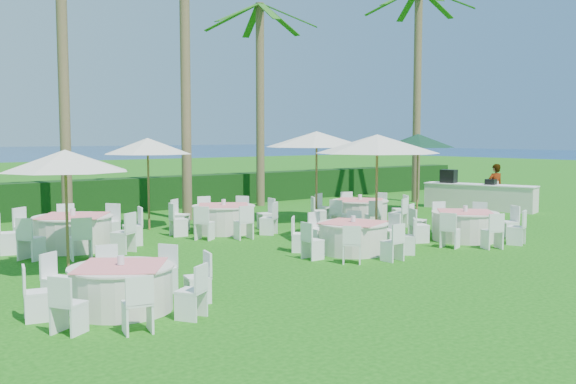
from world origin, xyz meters
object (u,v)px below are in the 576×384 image
object	(u,v)px
umbrella_a	(65,161)
umbrella_d	(317,139)
staff_person	(495,187)
banquet_table_c	(465,225)
banquet_table_f	(360,211)
umbrella_c	(148,146)
umbrella_green	(418,141)
banquet_table_e	(224,218)
buffet_table	(478,196)
banquet_table_d	(73,232)
umbrella_b	(377,144)
banquet_table_a	(121,287)
banquet_table_b	(353,237)

from	to	relation	value
umbrella_a	umbrella_d	size ratio (longest dim) A/B	0.77
staff_person	umbrella_d	bearing A→B (deg)	5.66
banquet_table_c	banquet_table_f	world-z (taller)	banquet_table_f
umbrella_c	umbrella_green	world-z (taller)	umbrella_green
banquet_table_c	banquet_table_f	distance (m)	3.87
banquet_table_e	buffet_table	world-z (taller)	buffet_table
umbrella_c	staff_person	bearing A→B (deg)	-14.55
banquet_table_c	banquet_table_d	distance (m)	9.83
banquet_table_d	staff_person	size ratio (longest dim) A/B	1.93
banquet_table_d	umbrella_c	world-z (taller)	umbrella_c
banquet_table_e	banquet_table_f	bearing A→B (deg)	-15.52
banquet_table_d	umbrella_a	distance (m)	3.37
banquet_table_e	umbrella_b	bearing A→B (deg)	-60.70
banquet_table_c	umbrella_c	size ratio (longest dim) A/B	1.10
banquet_table_a	banquet_table_d	bearing A→B (deg)	77.20
banquet_table_a	buffet_table	world-z (taller)	buffet_table
banquet_table_d	umbrella_b	world-z (taller)	umbrella_b
umbrella_d	staff_person	size ratio (longest dim) A/B	1.91
banquet_table_c	umbrella_d	world-z (taller)	umbrella_d
banquet_table_c	umbrella_c	world-z (taller)	umbrella_c
umbrella_a	umbrella_d	xyz separation A→B (m)	(8.89, 2.87, 0.38)
banquet_table_c	umbrella_d	distance (m)	5.66
banquet_table_c	staff_person	size ratio (longest dim) A/B	1.73
umbrella_green	banquet_table_d	bearing A→B (deg)	179.67
banquet_table_a	umbrella_green	world-z (taller)	umbrella_green
banquet_table_c	umbrella_green	world-z (taller)	umbrella_green
umbrella_a	umbrella_b	xyz separation A→B (m)	(7.49, -1.10, 0.28)
banquet_table_a	banquet_table_c	world-z (taller)	banquet_table_c
banquet_table_f	banquet_table_d	bearing A→B (deg)	172.72
banquet_table_a	umbrella_green	distance (m)	14.97
buffet_table	banquet_table_e	bearing A→B (deg)	174.52
banquet_table_d	umbrella_b	xyz separation A→B (m)	(6.44, -3.76, 2.08)
buffet_table	banquet_table_a	bearing A→B (deg)	-162.99
buffet_table	umbrella_a	bearing A→B (deg)	-173.74
banquet_table_d	umbrella_d	distance (m)	8.14
umbrella_green	staff_person	bearing A→B (deg)	-23.78
umbrella_green	umbrella_d	bearing A→B (deg)	176.33
banquet_table_c	banquet_table_f	bearing A→B (deg)	90.20
umbrella_b	umbrella_c	distance (m)	6.66
banquet_table_d	banquet_table_e	world-z (taller)	banquet_table_d
banquet_table_a	umbrella_a	size ratio (longest dim) A/B	1.13
banquet_table_f	umbrella_d	distance (m)	2.64
umbrella_green	banquet_table_a	bearing A→B (deg)	-157.08
banquet_table_b	banquet_table_e	world-z (taller)	banquet_table_e
umbrella_b	staff_person	distance (m)	9.21
banquet_table_d	umbrella_a	world-z (taller)	umbrella_a
umbrella_b	umbrella_c	xyz separation A→B (m)	(-3.57, 5.62, -0.09)
banquet_table_a	banquet_table_b	world-z (taller)	banquet_table_b
umbrella_green	banquet_table_c	bearing A→B (deg)	-128.04
banquet_table_d	umbrella_b	bearing A→B (deg)	-30.24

